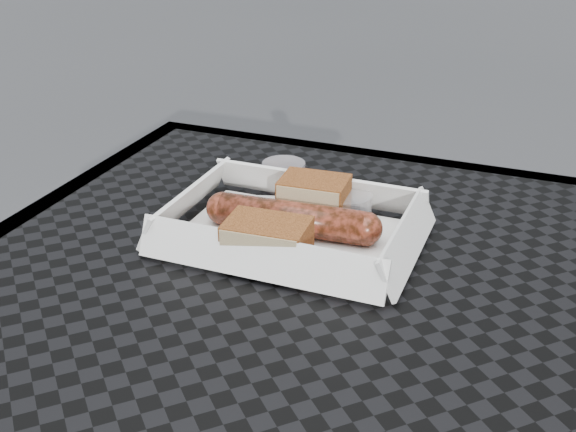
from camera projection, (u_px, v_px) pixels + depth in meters
name	position (u px, v px, depth m)	size (l,w,h in m)	color
patio_table	(346.00, 401.00, 0.62)	(0.80, 0.80, 0.74)	black
food_tray	(292.00, 237.00, 0.73)	(0.22, 0.15, 0.00)	white
bratwurst	(292.00, 218.00, 0.72)	(0.18, 0.04, 0.03)	maroon
bread_near	(314.00, 198.00, 0.75)	(0.07, 0.05, 0.04)	brown
bread_far	(267.00, 241.00, 0.67)	(0.08, 0.05, 0.04)	brown
veg_garnish	(326.00, 264.00, 0.67)	(0.03, 0.03, 0.00)	red
napkin	(284.00, 220.00, 0.76)	(0.12, 0.12, 0.00)	white
condiment_cup_sauce	(284.00, 175.00, 0.84)	(0.05, 0.05, 0.03)	#991A0B
condiment_cup_empty	(348.00, 207.00, 0.76)	(0.05, 0.05, 0.03)	silver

